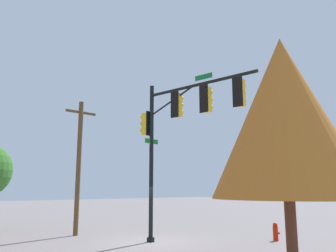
# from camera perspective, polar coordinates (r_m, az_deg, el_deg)

# --- Properties ---
(ground_plane) EXTENTS (120.00, 120.00, 0.00)m
(ground_plane) POSITION_cam_1_polar(r_m,az_deg,el_deg) (16.77, -2.90, -18.65)
(ground_plane) COLOR gray
(signal_pole_assembly) EXTENTS (6.28, 1.75, 7.49)m
(signal_pole_assembly) POSITION_cam_1_polar(r_m,az_deg,el_deg) (15.75, 2.00, 0.92)
(signal_pole_assembly) COLOR black
(signal_pole_assembly) RESTS_ON ground_plane
(utility_pole) EXTENTS (0.25, 1.80, 7.21)m
(utility_pole) POSITION_cam_1_polar(r_m,az_deg,el_deg) (19.42, -14.60, -6.04)
(utility_pole) COLOR brown
(utility_pole) RESTS_ON ground_plane
(fire_hydrant) EXTENTS (0.33, 0.24, 0.83)m
(fire_hydrant) POSITION_cam_1_polar(r_m,az_deg,el_deg) (17.82, 17.40, -16.38)
(fire_hydrant) COLOR red
(fire_hydrant) RESTS_ON ground_plane
(tree_far) EXTENTS (4.41, 4.41, 7.05)m
(tree_far) POSITION_cam_1_polar(r_m,az_deg,el_deg) (10.86, 18.71, 1.68)
(tree_far) COLOR brown
(tree_far) RESTS_ON ground_plane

